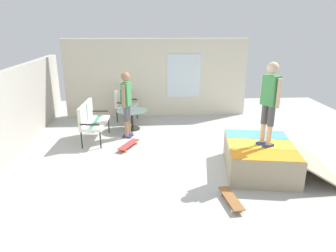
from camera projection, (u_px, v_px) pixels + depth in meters
name	position (u px, v px, depth m)	size (l,w,h in m)	color
ground_plane	(183.00, 163.00, 7.05)	(12.00, 12.00, 0.10)	#B2B2AD
house_facade	(157.00, 78.00, 10.19)	(0.23, 6.00, 2.54)	beige
skate_ramp	(261.00, 157.00, 6.48)	(2.02, 2.41, 0.62)	tan
patio_bench	(91.00, 118.00, 8.11)	(1.28, 0.62, 1.02)	#2D2823
patio_chair_near_house	(123.00, 102.00, 9.82)	(0.77, 0.72, 1.02)	#2D2823
patio_table	(132.00, 116.00, 9.03)	(0.90, 0.90, 0.57)	#2D2823
person_watching	(126.00, 100.00, 8.22)	(0.46, 0.31, 1.79)	navy
person_skater	(270.00, 98.00, 5.99)	(0.44, 0.34, 1.69)	navy
skateboard_by_bench	(129.00, 145.00, 7.76)	(0.81, 0.53, 0.10)	#B23838
skateboard_spare	(231.00, 198.00, 5.37)	(0.82, 0.30, 0.10)	brown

